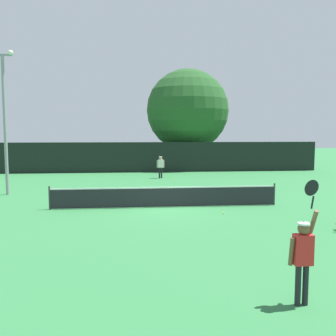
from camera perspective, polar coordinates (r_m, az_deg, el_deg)
ground_plane at (r=17.97m, az=-0.44°, el=-5.89°), size 120.00×120.00×0.00m
tennis_net at (r=17.87m, az=-0.44°, el=-4.28°), size 10.67×0.08×1.07m
perimeter_fence at (r=33.25m, az=-2.87°, el=1.63°), size 30.23×0.12×2.62m
player_serving at (r=8.35m, az=19.61°, el=-11.59°), size 0.68×0.40×2.57m
player_receiving at (r=28.83m, az=-1.13°, el=0.46°), size 0.57×0.24×1.65m
tennis_ball at (r=16.67m, az=8.33°, el=-6.73°), size 0.07×0.07×0.07m
light_pole at (r=23.07m, az=-23.32°, el=7.54°), size 1.18×0.28×7.98m
large_tree at (r=37.24m, az=2.95°, el=8.63°), size 7.89×7.89×9.54m
parked_car_near at (r=38.96m, az=-15.91°, el=1.21°), size 2.48×4.43×1.69m
parked_car_mid at (r=38.58m, az=-0.21°, el=1.38°), size 1.94×4.22×1.69m
parked_car_far at (r=40.75m, az=5.77°, el=1.57°), size 2.43×4.41×1.69m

